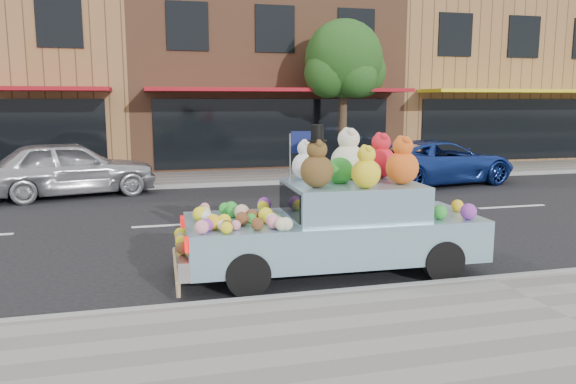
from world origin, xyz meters
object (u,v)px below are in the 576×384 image
object	(u,v)px
street_tree	(344,66)
car_blue	(438,162)
car_silver	(70,168)
art_car	(335,220)

from	to	relation	value
street_tree	car_blue	bearing A→B (deg)	-51.07
car_silver	car_blue	xyz separation A→B (m)	(10.71, -0.45, -0.08)
street_tree	car_silver	size ratio (longest dim) A/B	1.17
street_tree	art_car	size ratio (longest dim) A/B	1.15
street_tree	car_silver	distance (m)	9.31
car_blue	art_car	xyz separation A→B (m)	(-6.07, -7.73, 0.11)
street_tree	car_blue	world-z (taller)	street_tree
street_tree	art_car	distance (m)	11.48
car_blue	art_car	size ratio (longest dim) A/B	1.08
car_blue	art_car	bearing A→B (deg)	131.78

